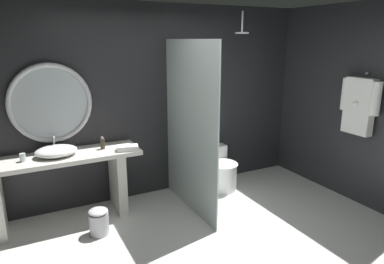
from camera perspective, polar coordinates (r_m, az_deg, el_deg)
The scene contains 14 objects.
ground_plane at distance 3.69m, azimuth 5.20°, elevation -20.41°, with size 5.76×5.76×0.00m, color silver.
back_wall_panel at distance 4.79m, azimuth -6.71°, elevation 4.90°, with size 4.80×0.10×2.60m, color #232326.
side_wall_right at distance 5.23m, azimuth 23.19°, elevation 4.66°, with size 0.10×2.47×2.60m, color #232326.
vanity_counter at distance 4.38m, azimuth -20.83°, elevation -7.13°, with size 1.86×0.55×0.83m.
vessel_sink at distance 4.27m, azimuth -21.49°, elevation -2.94°, with size 0.47×0.38×0.20m.
tumbler_cup at distance 4.23m, azimuth -26.15°, elevation -3.80°, with size 0.06×0.06×0.09m, color silver.
soap_dispenser at distance 4.36m, azimuth -14.54°, elevation -1.86°, with size 0.05×0.05×0.15m.
round_wall_mirror at distance 4.40m, azimuth -22.27°, elevation 4.37°, with size 0.95×0.06×0.95m.
shower_glass_panel at distance 4.27m, azimuth -0.35°, elevation 0.59°, with size 0.02×1.36×2.14m, color silver.
rain_shower_head at distance 4.91m, azimuth 8.24°, elevation 16.16°, with size 0.19×0.19×0.29m.
hanging_bathrobe at distance 4.87m, azimuth 25.89°, elevation 4.22°, with size 0.20×0.54×0.78m.
toilet at distance 5.15m, azimuth 4.62°, elevation -6.37°, with size 0.42×0.61×0.59m.
waste_bin at distance 4.14m, azimuth -15.10°, elevation -14.03°, with size 0.22×0.22×0.31m.
folded_hand_towel at distance 4.25m, azimuth -10.59°, elevation -2.60°, with size 0.25×0.14×0.06m, color white.
Camera 1 is at (-1.65, -2.51, 2.14)m, focal length 32.34 mm.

